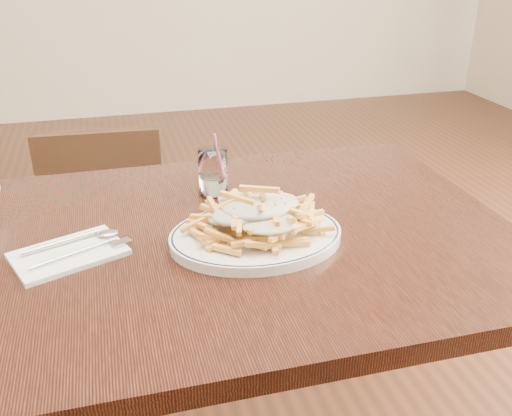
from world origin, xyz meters
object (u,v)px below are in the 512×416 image
object	(u,v)px
table	(210,269)
loaded_fries	(256,212)
water_glass	(213,175)
fries_plate	(256,236)
chair_far	(109,223)

from	to	relation	value
table	loaded_fries	world-z (taller)	loaded_fries
table	water_glass	size ratio (longest dim) A/B	8.51
table	water_glass	xyz separation A→B (m)	(0.05, 0.19, 0.12)
table	fries_plate	distance (m)	0.13
table	chair_far	size ratio (longest dim) A/B	1.55
fries_plate	loaded_fries	distance (m)	0.05
chair_far	water_glass	distance (m)	0.69
fries_plate	water_glass	bearing A→B (deg)	97.89
chair_far	table	bearing A→B (deg)	-74.75
table	loaded_fries	xyz separation A→B (m)	(0.08, -0.05, 0.14)
table	water_glass	distance (m)	0.23
loaded_fries	water_glass	xyz separation A→B (m)	(-0.03, 0.24, -0.02)
chair_far	loaded_fries	world-z (taller)	loaded_fries
fries_plate	water_glass	size ratio (longest dim) A/B	2.58
table	loaded_fries	bearing A→B (deg)	-31.45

